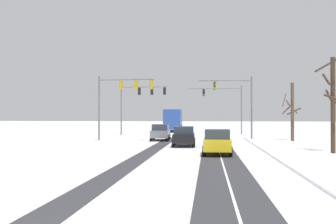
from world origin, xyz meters
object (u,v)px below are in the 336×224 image
at_px(traffic_signal_far_left, 139,97).
at_px(traffic_signal_far_right, 226,100).
at_px(traffic_signal_near_left, 121,93).
at_px(bare_tree_sidewalk_far, 292,111).
at_px(bare_tree_sidewalk_mid, 333,101).
at_px(car_black_second, 184,136).
at_px(car_grey_lead, 160,132).
at_px(car_yellow_cab_third, 217,142).
at_px(traffic_signal_near_right, 237,97).
at_px(bus_oncoming, 173,119).

bearing_deg(traffic_signal_far_left, traffic_signal_far_right, 19.66).
distance_m(traffic_signal_near_left, bare_tree_sidewalk_far, 16.86).
height_order(traffic_signal_far_left, bare_tree_sidewalk_mid, traffic_signal_far_left).
bearing_deg(car_black_second, bare_tree_sidewalk_far, 32.92).
xyz_separation_m(car_grey_lead, car_yellow_cab_third, (5.38, -13.33, 0.00)).
distance_m(traffic_signal_near_left, car_grey_lead, 5.62).
relative_size(traffic_signal_near_left, car_grey_lead, 1.56).
bearing_deg(traffic_signal_far_left, traffic_signal_near_left, -90.49).
relative_size(traffic_signal_near_left, bare_tree_sidewalk_mid, 1.01).
relative_size(car_black_second, bare_tree_sidewalk_mid, 0.65).
height_order(traffic_signal_near_left, bare_tree_sidewalk_mid, traffic_signal_near_left).
distance_m(traffic_signal_near_right, bare_tree_sidewalk_far, 5.62).
bearing_deg(car_black_second, traffic_signal_near_left, 136.67).
relative_size(traffic_signal_far_right, traffic_signal_near_right, 1.12).
distance_m(traffic_signal_near_left, traffic_signal_far_right, 17.87).
relative_size(traffic_signal_far_right, car_yellow_cab_third, 1.75).
distance_m(car_yellow_cab_third, bare_tree_sidewalk_far, 15.01).
height_order(traffic_signal_near_left, car_yellow_cab_third, traffic_signal_near_left).
bearing_deg(traffic_signal_far_left, bare_tree_sidewalk_far, -30.86).
bearing_deg(bare_tree_sidewalk_far, traffic_signal_far_left, 149.14).
bearing_deg(car_grey_lead, bus_oncoming, 91.80).
distance_m(car_grey_lead, bare_tree_sidewalk_mid, 17.79).
height_order(traffic_signal_near_left, bare_tree_sidewalk_far, traffic_signal_near_left).
bearing_deg(traffic_signal_far_right, traffic_signal_near_left, -128.43).
bearing_deg(traffic_signal_far_left, car_black_second, -67.91).
bearing_deg(car_yellow_cab_third, traffic_signal_near_left, 126.13).
bearing_deg(traffic_signal_far_right, traffic_signal_near_right, -87.19).
distance_m(car_black_second, bare_tree_sidewalk_far, 12.09).
xyz_separation_m(car_grey_lead, bare_tree_sidewalk_far, (12.81, -0.45, 2.10)).
relative_size(car_grey_lead, car_yellow_cab_third, 1.00).
relative_size(traffic_signal_far_left, car_grey_lead, 1.56).
height_order(traffic_signal_near_right, bus_oncoming, traffic_signal_near_right).
height_order(car_grey_lead, car_black_second, same).
height_order(car_black_second, bare_tree_sidewalk_far, bare_tree_sidewalk_far).
height_order(traffic_signal_far_left, bare_tree_sidewalk_far, traffic_signal_far_left).
distance_m(traffic_signal_far_right, bare_tree_sidewalk_far, 15.08).
height_order(traffic_signal_far_left, traffic_signal_near_right, same).
bearing_deg(car_black_second, bare_tree_sidewalk_mid, -25.40).
height_order(traffic_signal_far_left, bus_oncoming, traffic_signal_far_left).
distance_m(car_grey_lead, bare_tree_sidewalk_far, 12.98).
relative_size(car_black_second, bus_oncoming, 0.37).
bearing_deg(traffic_signal_far_left, bare_tree_sidewalk_mid, -51.54).
bearing_deg(car_yellow_cab_third, bus_oncoming, 99.76).
distance_m(traffic_signal_far_right, car_black_second, 21.15).
xyz_separation_m(bus_oncoming, bare_tree_sidewalk_far, (13.49, -22.38, 0.92)).
bearing_deg(bus_oncoming, bare_tree_sidewalk_mid, -67.83).
height_order(traffic_signal_near_right, car_black_second, traffic_signal_near_right).
height_order(car_grey_lead, bus_oncoming, bus_oncoming).
relative_size(traffic_signal_far_left, car_yellow_cab_third, 1.57).
xyz_separation_m(traffic_signal_near_right, car_yellow_cab_third, (-2.36, -14.81, -3.58)).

